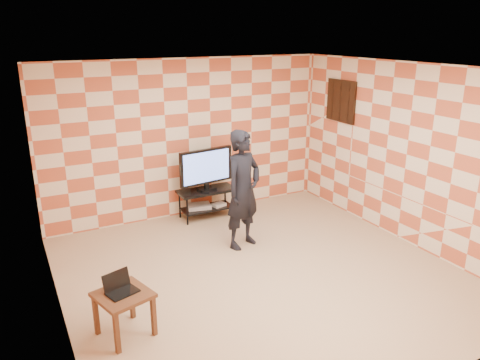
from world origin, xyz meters
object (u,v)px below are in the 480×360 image
Objects in this scene: tv at (206,167)px; side_table at (123,301)px; tv_stand at (207,197)px; person at (243,190)px.

side_table is at bearing -128.62° from tv.
tv_stand is 0.53m from tv.
tv is (-0.00, -0.00, 0.53)m from tv_stand.
tv_stand is 1.00× the size of tv.
side_table is 0.36× the size of person.
side_table is at bearing -168.47° from person.
person reaches higher than tv_stand.
person is (0.03, -1.29, -0.01)m from tv.
tv_stand is at bearing 51.41° from side_table.
tv_stand is at bearing 70.48° from person.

